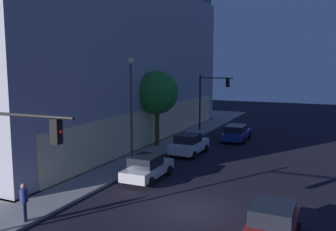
{
  "coord_description": "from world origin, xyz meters",
  "views": [
    {
      "loc": [
        -16.4,
        -6.22,
        7.13
      ],
      "look_at": [
        5.17,
        3.56,
        3.98
      ],
      "focal_mm": 38.76,
      "sensor_mm": 36.0,
      "label": 1
    }
  ],
  "objects_px": {
    "modern_building": "(35,50)",
    "car_blue": "(237,133)",
    "car_red": "(271,227)",
    "traffic_light_far_corner": "(210,94)",
    "car_white": "(189,144)",
    "traffic_light_near_corner": "(3,148)",
    "street_lamp_sidewalk": "(131,98)",
    "sidewalk_tree": "(157,93)",
    "car_silver": "(147,167)",
    "pedestrian_waiting": "(24,199)"
  },
  "relations": [
    {
      "from": "car_red",
      "to": "street_lamp_sidewalk",
      "type": "bearing_deg",
      "value": 54.36
    },
    {
      "from": "street_lamp_sidewalk",
      "to": "car_red",
      "type": "xyz_separation_m",
      "value": [
        -7.81,
        -10.9,
        -4.16
      ]
    },
    {
      "from": "sidewalk_tree",
      "to": "car_white",
      "type": "bearing_deg",
      "value": -111.78
    },
    {
      "from": "modern_building",
      "to": "car_red",
      "type": "relative_size",
      "value": 7.87
    },
    {
      "from": "traffic_light_far_corner",
      "to": "sidewalk_tree",
      "type": "xyz_separation_m",
      "value": [
        -9.11,
        1.98,
        0.61
      ]
    },
    {
      "from": "pedestrian_waiting",
      "to": "car_red",
      "type": "bearing_deg",
      "value": -76.69
    },
    {
      "from": "modern_building",
      "to": "traffic_light_far_corner",
      "type": "height_order",
      "value": "modern_building"
    },
    {
      "from": "car_white",
      "to": "car_blue",
      "type": "relative_size",
      "value": 0.9
    },
    {
      "from": "traffic_light_near_corner",
      "to": "car_red",
      "type": "relative_size",
      "value": 1.32
    },
    {
      "from": "sidewalk_tree",
      "to": "car_blue",
      "type": "height_order",
      "value": "sidewalk_tree"
    },
    {
      "from": "pedestrian_waiting",
      "to": "car_silver",
      "type": "relative_size",
      "value": 0.4
    },
    {
      "from": "car_red",
      "to": "car_white",
      "type": "distance_m",
      "value": 15.7
    },
    {
      "from": "modern_building",
      "to": "traffic_light_far_corner",
      "type": "bearing_deg",
      "value": -67.22
    },
    {
      "from": "traffic_light_near_corner",
      "to": "traffic_light_far_corner",
      "type": "xyz_separation_m",
      "value": [
        28.09,
        0.7,
        0.26
      ]
    },
    {
      "from": "car_white",
      "to": "car_blue",
      "type": "distance_m",
      "value": 7.49
    },
    {
      "from": "street_lamp_sidewalk",
      "to": "car_red",
      "type": "bearing_deg",
      "value": -125.64
    },
    {
      "from": "car_white",
      "to": "modern_building",
      "type": "bearing_deg",
      "value": 80.64
    },
    {
      "from": "modern_building",
      "to": "traffic_light_near_corner",
      "type": "distance_m",
      "value": 28.05
    },
    {
      "from": "traffic_light_near_corner",
      "to": "street_lamp_sidewalk",
      "type": "height_order",
      "value": "street_lamp_sidewalk"
    },
    {
      "from": "traffic_light_far_corner",
      "to": "car_white",
      "type": "relative_size",
      "value": 1.43
    },
    {
      "from": "traffic_light_near_corner",
      "to": "traffic_light_far_corner",
      "type": "distance_m",
      "value": 28.1
    },
    {
      "from": "traffic_light_near_corner",
      "to": "car_silver",
      "type": "xyz_separation_m",
      "value": [
        10.04,
        -1.01,
        -3.22
      ]
    },
    {
      "from": "traffic_light_far_corner",
      "to": "car_red",
      "type": "relative_size",
      "value": 1.4
    },
    {
      "from": "pedestrian_waiting",
      "to": "car_silver",
      "type": "distance_m",
      "value": 8.42
    },
    {
      "from": "modern_building",
      "to": "car_white",
      "type": "distance_m",
      "value": 21.12
    },
    {
      "from": "traffic_light_near_corner",
      "to": "car_silver",
      "type": "height_order",
      "value": "traffic_light_near_corner"
    },
    {
      "from": "sidewalk_tree",
      "to": "pedestrian_waiting",
      "type": "relative_size",
      "value": 3.78
    },
    {
      "from": "traffic_light_far_corner",
      "to": "traffic_light_near_corner",
      "type": "bearing_deg",
      "value": -178.57
    },
    {
      "from": "modern_building",
      "to": "pedestrian_waiting",
      "type": "xyz_separation_m",
      "value": [
        -18.82,
        -17.25,
        -7.74
      ]
    },
    {
      "from": "modern_building",
      "to": "car_blue",
      "type": "height_order",
      "value": "modern_building"
    },
    {
      "from": "sidewalk_tree",
      "to": "street_lamp_sidewalk",
      "type": "bearing_deg",
      "value": -169.07
    },
    {
      "from": "modern_building",
      "to": "car_blue",
      "type": "xyz_separation_m",
      "value": [
        3.99,
        -21.45,
        -8.15
      ]
    },
    {
      "from": "street_lamp_sidewalk",
      "to": "car_blue",
      "type": "xyz_separation_m",
      "value": [
        12.49,
        -4.53,
        -4.18
      ]
    },
    {
      "from": "sidewalk_tree",
      "to": "car_red",
      "type": "relative_size",
      "value": 1.51
    },
    {
      "from": "modern_building",
      "to": "car_blue",
      "type": "distance_m",
      "value": 23.29
    },
    {
      "from": "traffic_light_far_corner",
      "to": "sidewalk_tree",
      "type": "relative_size",
      "value": 0.93
    },
    {
      "from": "sidewalk_tree",
      "to": "car_blue",
      "type": "bearing_deg",
      "value": -45.67
    },
    {
      "from": "modern_building",
      "to": "car_white",
      "type": "relative_size",
      "value": 8.02
    },
    {
      "from": "traffic_light_far_corner",
      "to": "car_white",
      "type": "distance_m",
      "value": 11.23
    },
    {
      "from": "street_lamp_sidewalk",
      "to": "pedestrian_waiting",
      "type": "height_order",
      "value": "street_lamp_sidewalk"
    },
    {
      "from": "traffic_light_far_corner",
      "to": "car_red",
      "type": "xyz_separation_m",
      "value": [
        -23.71,
        -10.23,
        -3.46
      ]
    },
    {
      "from": "modern_building",
      "to": "car_red",
      "type": "distance_m",
      "value": 33.26
    },
    {
      "from": "sidewalk_tree",
      "to": "car_white",
      "type": "relative_size",
      "value": 1.54
    },
    {
      "from": "traffic_light_far_corner",
      "to": "car_white",
      "type": "xyz_separation_m",
      "value": [
        -10.56,
        -1.65,
        -3.44
      ]
    },
    {
      "from": "street_lamp_sidewalk",
      "to": "pedestrian_waiting",
      "type": "bearing_deg",
      "value": -178.16
    },
    {
      "from": "traffic_light_near_corner",
      "to": "pedestrian_waiting",
      "type": "distance_m",
      "value": 3.54
    },
    {
      "from": "car_red",
      "to": "pedestrian_waiting",
      "type": "bearing_deg",
      "value": 103.31
    },
    {
      "from": "car_red",
      "to": "car_white",
      "type": "relative_size",
      "value": 1.02
    },
    {
      "from": "traffic_light_far_corner",
      "to": "car_red",
      "type": "bearing_deg",
      "value": -156.65
    },
    {
      "from": "traffic_light_far_corner",
      "to": "street_lamp_sidewalk",
      "type": "distance_m",
      "value": 15.92
    }
  ]
}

